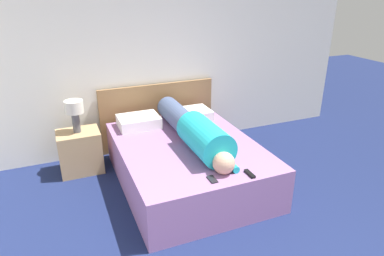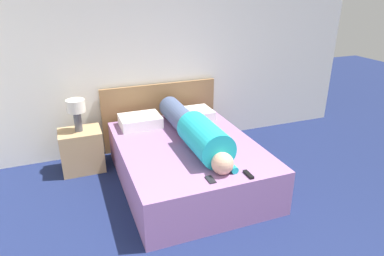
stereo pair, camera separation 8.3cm
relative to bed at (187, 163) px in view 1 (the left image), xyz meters
name	(u,v)px [view 1 (the left image)]	position (x,y,z in m)	size (l,w,h in m)	color
wall_back	(147,55)	(-0.11, 1.15, 1.05)	(6.16, 0.06, 2.60)	silver
bed	(187,163)	(0.00, 0.00, 0.00)	(1.49, 1.94, 0.49)	#936699
headboard	(158,116)	(0.00, 1.08, 0.21)	(1.61, 0.04, 0.91)	olive
nightstand	(80,151)	(-1.11, 0.75, 0.02)	(0.50, 0.39, 0.52)	tan
table_lamp	(74,110)	(-1.11, 0.75, 0.55)	(0.21, 0.21, 0.39)	#4C4C51
person_lying	(195,131)	(0.08, -0.03, 0.41)	(0.37, 1.76, 0.37)	tan
pillow_near_headboard	(139,121)	(-0.37, 0.71, 0.31)	(0.50, 0.39, 0.14)	white
pillow_second	(192,114)	(0.35, 0.71, 0.31)	(0.48, 0.39, 0.12)	white
tv_remote	(250,174)	(0.29, -0.86, 0.26)	(0.04, 0.15, 0.02)	black
cell_phone	(212,179)	(-0.07, -0.81, 0.25)	(0.06, 0.13, 0.01)	black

